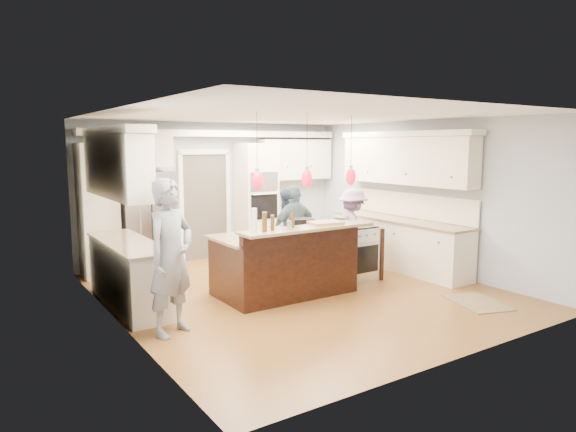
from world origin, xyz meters
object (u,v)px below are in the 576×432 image
Objects in this scene: refrigerator at (146,222)px; kitchen_island at (285,262)px; person_far_left at (286,232)px; person_bar_end at (171,257)px; island_range at (352,253)px.

refrigerator reaches higher than kitchen_island.
person_far_left is (0.65, 0.94, 0.28)m from kitchen_island.
kitchen_island is 1.11× the size of person_bar_end.
kitchen_island reaches higher than island_range.
kitchen_island is 2.28× the size of island_range.
kitchen_island is 2.21m from person_bar_end.
island_range is (1.41, 0.08, -0.03)m from kitchen_island.
island_range is 3.57m from person_bar_end.
person_bar_end is at bearing -167.74° from island_range.
refrigerator is 1.96× the size of island_range.
island_range is 1.19m from person_far_left.
person_far_left reaches higher than kitchen_island.
person_bar_end is at bearing -161.77° from kitchen_island.
person_bar_end is (-3.46, -0.75, 0.49)m from island_range.
kitchen_island is at bearing -176.92° from island_range.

